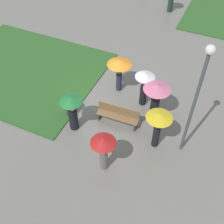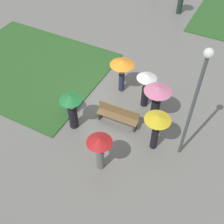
% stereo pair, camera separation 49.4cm
% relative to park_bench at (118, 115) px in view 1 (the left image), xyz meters
% --- Properties ---
extents(ground_plane, '(90.00, 90.00, 0.00)m').
position_rel_park_bench_xyz_m(ground_plane, '(-1.13, 1.14, -0.48)').
color(ground_plane, slate).
extents(lawn_patch_near, '(8.29, 6.89, 0.06)m').
position_rel_park_bench_xyz_m(lawn_patch_near, '(-6.24, 1.29, -0.45)').
color(lawn_patch_near, '#2D5B26').
rests_on(lawn_patch_near, ground_plane).
extents(park_bench, '(1.95, 0.50, 0.90)m').
position_rel_park_bench_xyz_m(park_bench, '(0.00, 0.00, 0.00)').
color(park_bench, brown).
rests_on(park_bench, ground_plane).
extents(lamp_post, '(0.32, 0.32, 5.07)m').
position_rel_park_bench_xyz_m(lamp_post, '(3.01, -0.27, 2.72)').
color(lamp_post, '#474C51').
rests_on(lamp_post, ground_plane).
extents(trash_bin, '(0.49, 0.49, 0.88)m').
position_rel_park_bench_xyz_m(trash_bin, '(-2.22, -0.45, -0.03)').
color(trash_bin, '#335638').
rests_on(trash_bin, ground_plane).
extents(crowd_person_yellow, '(1.05, 1.05, 1.90)m').
position_rel_park_bench_xyz_m(crowd_person_yellow, '(1.94, -0.53, 0.94)').
color(crowd_person_yellow, black).
rests_on(crowd_person_yellow, ground_plane).
extents(crowd_person_red, '(0.97, 0.97, 1.82)m').
position_rel_park_bench_xyz_m(crowd_person_red, '(0.45, -2.42, 0.85)').
color(crowd_person_red, slate).
rests_on(crowd_person_red, ground_plane).
extents(crowd_person_white, '(0.91, 0.91, 1.86)m').
position_rel_park_bench_xyz_m(crowd_person_white, '(0.60, 1.60, 0.78)').
color(crowd_person_white, black).
rests_on(crowd_person_white, ground_plane).
extents(crowd_person_pink, '(1.20, 1.20, 1.89)m').
position_rel_park_bench_xyz_m(crowd_person_pink, '(1.35, 1.01, 0.87)').
color(crowd_person_pink, black).
rests_on(crowd_person_pink, ground_plane).
extents(crowd_person_green, '(0.96, 0.96, 1.88)m').
position_rel_park_bench_xyz_m(crowd_person_green, '(-1.64, -1.10, 0.76)').
color(crowd_person_green, black).
rests_on(crowd_person_green, ground_plane).
extents(crowd_person_orange, '(1.17, 1.17, 1.81)m').
position_rel_park_bench_xyz_m(crowd_person_orange, '(-0.84, 2.05, 0.96)').
color(crowd_person_orange, '#282D47').
rests_on(crowd_person_orange, ground_plane).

